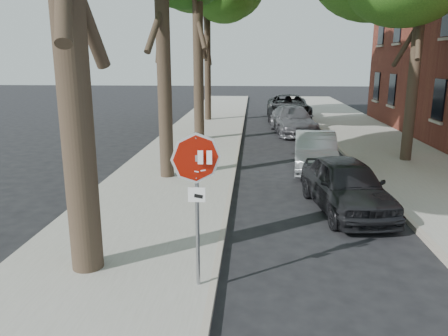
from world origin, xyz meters
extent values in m
plane|color=black|center=(0.00, 0.00, 0.00)|extent=(120.00, 120.00, 0.00)
cube|color=gray|center=(-2.50, 12.00, 0.06)|extent=(4.00, 55.00, 0.12)
cube|color=gray|center=(6.00, 12.00, 0.06)|extent=(4.00, 55.00, 0.12)
cube|color=#9E9384|center=(-0.45, 12.00, 0.07)|extent=(0.12, 55.00, 0.13)
cube|color=#9E9384|center=(3.95, 12.00, 0.07)|extent=(0.12, 55.00, 0.13)
cylinder|color=gray|center=(-0.70, 0.00, 1.42)|extent=(0.06, 0.06, 2.60)
cube|color=#99999E|center=(-0.70, -0.03, 2.32)|extent=(0.05, 0.06, 0.10)
cylinder|color=#99999E|center=(-0.70, -0.03, 2.32)|extent=(0.76, 0.32, 0.82)
cylinder|color=white|center=(-0.70, -0.05, 2.32)|extent=(0.76, 0.32, 0.82)
cylinder|color=#B91607|center=(-0.70, -0.05, 2.32)|extent=(0.68, 0.29, 0.74)
cube|color=white|center=(-0.91, -0.06, 2.34)|extent=(0.08, 0.00, 0.22)
cube|color=white|center=(-0.77, -0.06, 2.34)|extent=(0.08, 0.00, 0.22)
cube|color=white|center=(-0.63, -0.06, 2.34)|extent=(0.08, 0.00, 0.22)
cube|color=white|center=(-0.49, -0.06, 2.34)|extent=(0.08, 0.00, 0.22)
cube|color=silver|center=(-0.81, -0.07, 2.13)|extent=(0.08, 0.00, 0.03)
cube|color=silver|center=(-0.70, -0.07, 2.11)|extent=(0.08, 0.00, 0.03)
cube|color=silver|center=(-0.59, -0.07, 2.13)|extent=(0.08, 0.00, 0.03)
cube|color=white|center=(-0.70, -0.04, 1.72)|extent=(0.28, 0.02, 0.24)
cube|color=black|center=(-0.67, -0.05, 1.70)|extent=(0.15, 0.00, 0.08)
cylinder|color=black|center=(-2.60, 7.00, 4.87)|extent=(0.44, 0.44, 9.50)
cylinder|color=black|center=(-2.40, 14.00, 5.12)|extent=(0.48, 0.48, 10.00)
cylinder|color=black|center=(-2.70, 21.00, 4.62)|extent=(0.40, 0.40, 9.00)
ellipsoid|color=#215413|center=(-2.70, 21.00, 7.14)|extent=(4.16, 4.16, 3.33)
ellipsoid|color=#215413|center=(-3.46, 21.76, 6.76)|extent=(3.78, 3.78, 3.02)
cylinder|color=black|center=(6.00, 10.00, 4.62)|extent=(0.40, 0.40, 9.00)
imported|color=black|center=(2.60, 4.31, 0.69)|extent=(2.17, 4.22, 1.37)
imported|color=#979A9E|center=(2.39, 8.63, 0.66)|extent=(1.75, 4.12, 1.32)
imported|color=#545359|center=(2.26, 16.57, 0.71)|extent=(2.51, 5.08, 1.42)
imported|color=black|center=(2.47, 22.21, 0.80)|extent=(2.74, 5.82, 1.61)
camera|label=1|loc=(0.18, -6.66, 3.82)|focal=35.00mm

